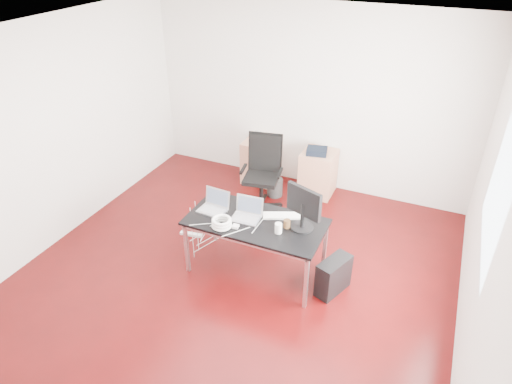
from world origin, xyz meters
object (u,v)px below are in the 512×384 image
at_px(filing_cabinet_left, 260,161).
at_px(pc_tower, 333,276).
at_px(office_chair, 263,169).
at_px(filing_cabinet_right, 318,173).
at_px(desk, 256,225).

height_order(filing_cabinet_left, pc_tower, filing_cabinet_left).
bearing_deg(pc_tower, office_chair, 157.87).
height_order(office_chair, pc_tower, office_chair).
bearing_deg(filing_cabinet_right, pc_tower, -67.87).
relative_size(office_chair, pc_tower, 2.40).
xyz_separation_m(filing_cabinet_left, pc_tower, (1.81, -2.06, -0.13)).
height_order(office_chair, filing_cabinet_left, office_chair).
xyz_separation_m(desk, filing_cabinet_left, (-0.85, 2.09, -0.33)).
relative_size(filing_cabinet_left, pc_tower, 1.56).
bearing_deg(pc_tower, filing_cabinet_left, 152.31).
height_order(desk, office_chair, office_chair).
distance_m(desk, filing_cabinet_right, 2.12).
relative_size(desk, filing_cabinet_right, 2.29).
distance_m(filing_cabinet_left, pc_tower, 2.75).
bearing_deg(filing_cabinet_left, desk, -67.78).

